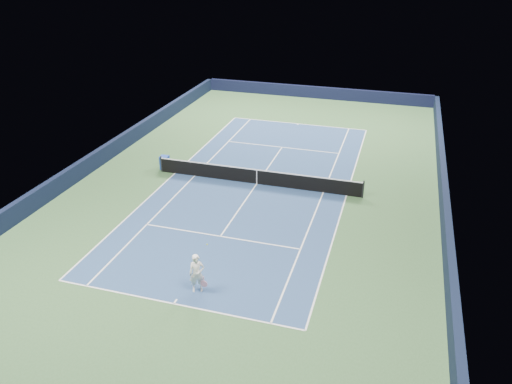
# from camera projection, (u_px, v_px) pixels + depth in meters

# --- Properties ---
(ground) EXTENTS (40.00, 40.00, 0.00)m
(ground) POSITION_uv_depth(u_px,v_px,m) (257.00, 184.00, 30.59)
(ground) COLOR #32552E
(ground) RESTS_ON ground
(wall_far) EXTENTS (22.00, 0.35, 1.10)m
(wall_far) POSITION_uv_depth(u_px,v_px,m) (316.00, 92.00, 47.33)
(wall_far) COLOR black
(wall_far) RESTS_ON ground
(wall_right) EXTENTS (0.35, 40.00, 1.10)m
(wall_right) POSITION_uv_depth(u_px,v_px,m) (444.00, 199.00, 27.56)
(wall_right) COLOR black
(wall_right) RESTS_ON ground
(wall_left) EXTENTS (0.35, 40.00, 1.10)m
(wall_left) POSITION_uv_depth(u_px,v_px,m) (101.00, 156.00, 33.13)
(wall_left) COLOR black
(wall_left) RESTS_ON ground
(court_surface) EXTENTS (10.97, 23.77, 0.01)m
(court_surface) POSITION_uv_depth(u_px,v_px,m) (257.00, 184.00, 30.59)
(court_surface) COLOR navy
(court_surface) RESTS_ON ground
(baseline_far) EXTENTS (10.97, 0.08, 0.00)m
(baseline_far) POSITION_uv_depth(u_px,v_px,m) (298.00, 124.00, 40.77)
(baseline_far) COLOR white
(baseline_far) RESTS_ON ground
(baseline_near) EXTENTS (10.97, 0.08, 0.00)m
(baseline_near) POSITION_uv_depth(u_px,v_px,m) (174.00, 304.00, 20.40)
(baseline_near) COLOR white
(baseline_near) RESTS_ON ground
(sideline_doubles_right) EXTENTS (0.08, 23.77, 0.00)m
(sideline_doubles_right) POSITION_uv_depth(u_px,v_px,m) (346.00, 195.00, 29.17)
(sideline_doubles_right) COLOR white
(sideline_doubles_right) RESTS_ON ground
(sideline_doubles_left) EXTENTS (0.08, 23.77, 0.00)m
(sideline_doubles_left) POSITION_uv_depth(u_px,v_px,m) (175.00, 173.00, 31.99)
(sideline_doubles_left) COLOR white
(sideline_doubles_left) RESTS_ON ground
(sideline_singles_right) EXTENTS (0.08, 23.77, 0.00)m
(sideline_singles_right) POSITION_uv_depth(u_px,v_px,m) (323.00, 192.00, 29.52)
(sideline_singles_right) COLOR white
(sideline_singles_right) RESTS_ON ground
(sideline_singles_left) EXTENTS (0.08, 23.77, 0.00)m
(sideline_singles_left) POSITION_uv_depth(u_px,v_px,m) (195.00, 176.00, 31.64)
(sideline_singles_left) COLOR white
(sideline_singles_left) RESTS_ON ground
(service_line_far) EXTENTS (8.23, 0.08, 0.00)m
(service_line_far) POSITION_uv_depth(u_px,v_px,m) (282.00, 147.00, 36.07)
(service_line_far) COLOR white
(service_line_far) RESTS_ON ground
(service_line_near) EXTENTS (8.23, 0.08, 0.00)m
(service_line_near) POSITION_uv_depth(u_px,v_px,m) (220.00, 236.00, 25.10)
(service_line_near) COLOR white
(service_line_near) RESTS_ON ground
(center_service_line) EXTENTS (0.08, 12.80, 0.00)m
(center_service_line) POSITION_uv_depth(u_px,v_px,m) (257.00, 184.00, 30.58)
(center_service_line) COLOR white
(center_service_line) RESTS_ON ground
(center_mark_far) EXTENTS (0.08, 0.30, 0.00)m
(center_mark_far) POSITION_uv_depth(u_px,v_px,m) (298.00, 124.00, 40.64)
(center_mark_far) COLOR white
(center_mark_far) RESTS_ON ground
(center_mark_near) EXTENTS (0.08, 0.30, 0.00)m
(center_mark_near) POSITION_uv_depth(u_px,v_px,m) (175.00, 301.00, 20.53)
(center_mark_near) COLOR white
(center_mark_near) RESTS_ON ground
(tennis_net) EXTENTS (12.90, 0.10, 1.07)m
(tennis_net) POSITION_uv_depth(u_px,v_px,m) (257.00, 176.00, 30.36)
(tennis_net) COLOR black
(tennis_net) RESTS_ON ground
(sponsor_cube) EXTENTS (0.62, 0.54, 0.90)m
(sponsor_cube) POSITION_uv_depth(u_px,v_px,m) (165.00, 163.00, 32.43)
(sponsor_cube) COLOR #1B3EA5
(sponsor_cube) RESTS_ON ground
(tennis_player) EXTENTS (0.86, 1.36, 1.77)m
(tennis_player) POSITION_uv_depth(u_px,v_px,m) (197.00, 273.00, 20.79)
(tennis_player) COLOR white
(tennis_player) RESTS_ON ground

